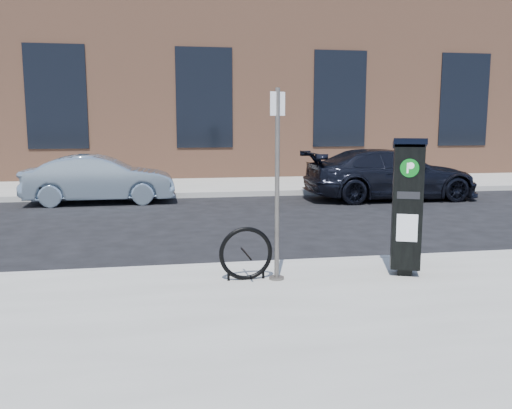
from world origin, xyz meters
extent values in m
plane|color=black|center=(0.00, 0.00, 0.00)|extent=(120.00, 120.00, 0.00)
cube|color=gray|center=(0.00, 14.00, 0.07)|extent=(60.00, 12.00, 0.15)
cube|color=#9E9B93|center=(0.00, -0.02, 0.07)|extent=(60.00, 0.12, 0.16)
cube|color=#9E9B93|center=(0.00, 8.02, 0.07)|extent=(60.00, 0.12, 0.16)
cube|color=#8D5B40|center=(0.00, 17.00, 4.00)|extent=(28.00, 10.00, 8.00)
cube|color=black|center=(-5.00, 11.98, 3.00)|extent=(2.00, 0.06, 3.50)
cube|color=black|center=(0.00, 11.98, 3.00)|extent=(2.00, 0.06, 3.50)
cube|color=black|center=(5.00, 11.98, 3.00)|extent=(2.00, 0.06, 3.50)
cube|color=black|center=(10.00, 11.98, 3.00)|extent=(2.00, 0.06, 3.50)
cube|color=black|center=(1.59, -0.96, 0.20)|extent=(0.25, 0.25, 0.09)
cube|color=black|center=(1.59, -0.96, 1.04)|extent=(0.47, 0.45, 1.60)
cube|color=black|center=(1.59, -0.96, 1.88)|extent=(0.52, 0.49, 0.15)
cylinder|color=#075513|center=(1.53, -1.12, 1.58)|extent=(0.22, 0.10, 0.24)
cube|color=white|center=(1.53, -1.12, 1.58)|extent=(0.08, 0.04, 0.13)
cube|color=silver|center=(1.53, -1.12, 0.81)|extent=(0.25, 0.11, 0.36)
cube|color=black|center=(1.53, -1.12, 1.23)|extent=(0.26, 0.11, 0.09)
cylinder|color=#504B46|center=(-0.14, -0.90, 0.16)|extent=(0.19, 0.19, 0.03)
cylinder|color=#504B46|center=(-0.14, -0.90, 1.36)|extent=(0.06, 0.06, 2.42)
cube|color=silver|center=(-0.14, -0.90, 2.38)|extent=(0.20, 0.10, 0.29)
torus|color=black|center=(-0.53, -0.85, 0.49)|extent=(0.70, 0.09, 0.70)
cylinder|color=black|center=(-0.76, -0.86, 0.22)|extent=(0.03, 0.03, 0.14)
cylinder|color=black|center=(-0.30, -0.84, 0.22)|extent=(0.03, 0.03, 0.14)
imported|color=#8195A4|center=(-3.19, 7.40, 0.64)|extent=(3.93, 1.42, 1.29)
imported|color=black|center=(4.77, 6.74, 0.71)|extent=(4.87, 1.99, 1.41)
camera|label=1|loc=(-1.57, -7.51, 2.16)|focal=38.00mm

